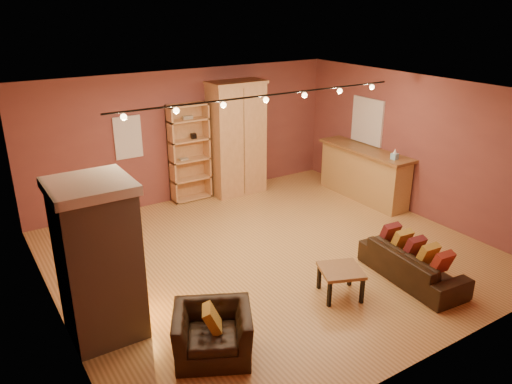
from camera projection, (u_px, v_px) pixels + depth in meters
floor at (271, 254)px, 8.65m from camera, size 7.00×7.00×0.00m
ceiling at (273, 92)px, 7.64m from camera, size 7.00×7.00×0.00m
back_wall at (187, 136)px, 10.70m from camera, size 7.00×0.02×2.80m
left_wall at (47, 227)px, 6.39m from camera, size 0.02×6.50×2.80m
right_wall at (418, 147)px, 9.90m from camera, size 0.02×6.50×2.80m
fireplace at (99, 260)px, 6.27m from camera, size 1.01×0.98×2.12m
back_window at (128, 137)px, 9.98m from camera, size 0.56×0.04×0.86m
bookcase at (188, 152)px, 10.71m from camera, size 0.87×0.34×2.12m
armoire at (237, 138)px, 11.02m from camera, size 1.24×0.70×2.52m
bar_counter at (364, 173)px, 10.92m from camera, size 0.63×2.36×1.13m
tissue_box at (395, 155)px, 9.99m from camera, size 0.13×0.13×0.22m
right_window at (367, 121)px, 10.90m from camera, size 0.05×0.90×1.00m
loveseat at (413, 258)px, 7.75m from camera, size 0.67×1.82×0.75m
armchair at (212, 326)px, 6.07m from camera, size 1.13×0.98×0.83m
coffee_table at (341, 273)px, 7.31m from camera, size 0.77×0.77×0.45m
track_rail at (266, 98)px, 7.84m from camera, size 5.20×0.09×0.13m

